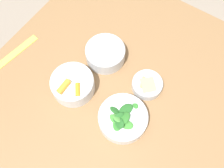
{
  "coord_description": "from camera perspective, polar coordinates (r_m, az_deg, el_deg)",
  "views": [
    {
      "loc": [
        -0.3,
        -0.17,
        1.62
      ],
      "look_at": [
        0.01,
        0.04,
        0.81
      ],
      "focal_mm": 40.0,
      "sensor_mm": 36.0,
      "label": 1
    }
  ],
  "objects": [
    {
      "name": "ground_plane",
      "position": [
        1.66,
        0.95,
        -12.89
      ],
      "size": [
        10.0,
        10.0,
        0.0
      ],
      "primitive_type": "plane",
      "color": "gray"
    },
    {
      "name": "dining_table",
      "position": [
        1.02,
        1.52,
        -5.22
      ],
      "size": [
        1.06,
        1.01,
        0.78
      ],
      "color": "olive",
      "rests_on": "ground_plane"
    },
    {
      "name": "bowl_carrots",
      "position": [
        0.9,
        -8.98,
        -0.08
      ],
      "size": [
        0.15,
        0.15,
        0.08
      ],
      "color": "silver",
      "rests_on": "dining_table"
    },
    {
      "name": "bowl_greens",
      "position": [
        0.85,
        2.46,
        -7.77
      ],
      "size": [
        0.17,
        0.17,
        0.08
      ],
      "color": "silver",
      "rests_on": "dining_table"
    },
    {
      "name": "bowl_beans_hotdog",
      "position": [
        0.95,
        -1.52,
        6.9
      ],
      "size": [
        0.15,
        0.15,
        0.06
      ],
      "color": "silver",
      "rests_on": "dining_table"
    },
    {
      "name": "bowl_cookies",
      "position": [
        0.91,
        8.07,
        -0.11
      ],
      "size": [
        0.11,
        0.11,
        0.04
      ],
      "color": "silver",
      "rests_on": "dining_table"
    },
    {
      "name": "ruler",
      "position": [
        1.06,
        -22.28,
        5.68
      ],
      "size": [
        0.26,
        0.07,
        0.0
      ],
      "color": "#EADB4C",
      "rests_on": "dining_table"
    }
  ]
}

